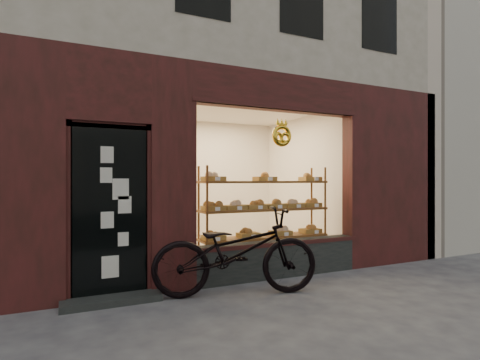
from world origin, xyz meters
TOP-DOWN VIEW (x-y plane):
  - ground at (0.00, 0.00)m, footprint 90.00×90.00m
  - neighbor_right at (9.60, 5.50)m, footprint 12.00×7.00m
  - display_shelf at (0.45, 2.55)m, footprint 2.20×0.45m
  - bicycle at (-0.51, 1.56)m, footprint 2.26×1.26m

SIDE VIEW (x-z plane):
  - ground at x=0.00m, z-range 0.00..0.00m
  - bicycle at x=-0.51m, z-range 0.00..1.12m
  - display_shelf at x=0.45m, z-range 0.00..1.70m
  - neighbor_right at x=9.60m, z-range 0.00..9.00m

